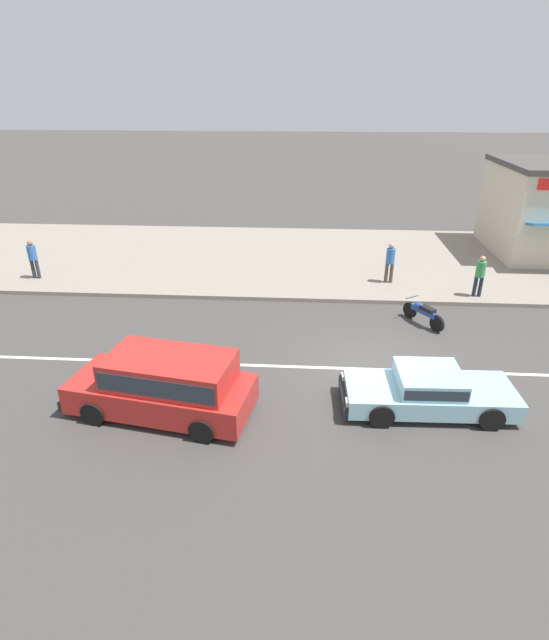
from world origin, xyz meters
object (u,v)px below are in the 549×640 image
minivan_red_0 (165,383)px  pedestrian_near_clock (33,256)px  motorcycle_1 (423,313)px  pedestrian_mid_kerb (480,273)px  sedan_pale_blue_3 (428,390)px  pedestrian_by_shop (390,260)px

minivan_red_0 → pedestrian_near_clock: bearing=132.0°
motorcycle_1 → pedestrian_near_clock: bearing=168.4°
pedestrian_near_clock → motorcycle_1: bearing=-11.6°
pedestrian_mid_kerb → motorcycle_1: bearing=-137.2°
sedan_pale_blue_3 → pedestrian_by_shop: size_ratio=2.62×
sedan_pale_blue_3 → motorcycle_1: size_ratio=2.73×
sedan_pale_blue_3 → pedestrian_near_clock: bearing=150.4°
sedan_pale_blue_3 → pedestrian_near_clock: 16.26m
pedestrian_near_clock → pedestrian_by_shop: size_ratio=0.98×
pedestrian_near_clock → pedestrian_by_shop: pedestrian_by_shop is taller
minivan_red_0 → pedestrian_by_shop: 11.22m
pedestrian_near_clock → pedestrian_mid_kerb: 17.49m
minivan_red_0 → sedan_pale_blue_3: (6.41, 0.56, -0.31)m
sedan_pale_blue_3 → motorcycle_1: bearing=79.8°
minivan_red_0 → pedestrian_near_clock: 11.55m
motorcycle_1 → pedestrian_near_clock: size_ratio=0.98×
pedestrian_mid_kerb → minivan_red_0: bearing=-141.4°
motorcycle_1 → minivan_red_0: bearing=-143.0°
minivan_red_0 → motorcycle_1: minivan_red_0 is taller
sedan_pale_blue_3 → motorcycle_1: (0.89, 4.94, -0.11)m
pedestrian_near_clock → pedestrian_by_shop: (14.37, 0.45, 0.02)m
pedestrian_near_clock → pedestrian_by_shop: 14.37m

